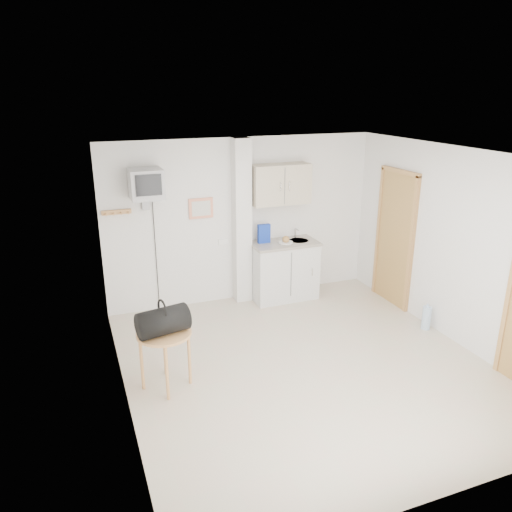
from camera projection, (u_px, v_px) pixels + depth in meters
name	position (u px, v px, depth m)	size (l,w,h in m)	color
ground	(306.00, 365.00, 6.02)	(4.50, 4.50, 0.00)	#BFB299
room_envelope	(325.00, 239.00, 5.69)	(4.24, 4.54, 2.55)	white
kitchenette	(283.00, 249.00, 7.73)	(1.03, 0.58, 2.10)	silver
crt_television	(146.00, 185.00, 6.69)	(0.44, 0.45, 2.15)	slate
round_table	(164.00, 340.00, 5.41)	(0.60, 0.60, 0.67)	tan
duffel_bag	(163.00, 321.00, 5.30)	(0.59, 0.40, 0.40)	black
water_bottle	(426.00, 318.00, 6.88)	(0.12, 0.12, 0.37)	#A6C3DF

